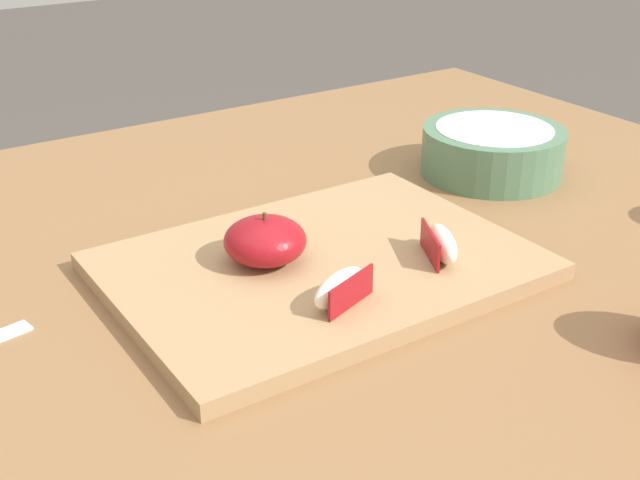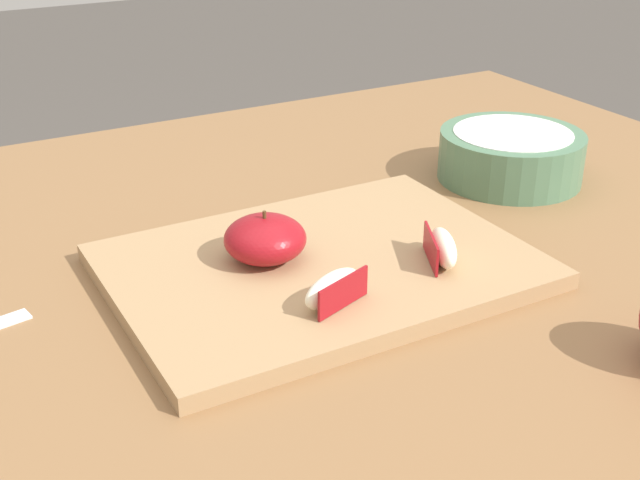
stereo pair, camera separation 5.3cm
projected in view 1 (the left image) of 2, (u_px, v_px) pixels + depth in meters
dining_table at (297, 323)px, 0.92m from camera, size 1.29×0.93×0.77m
cutting_board at (320, 266)px, 0.80m from camera, size 0.40×0.29×0.02m
apple_half_skin_up at (265, 241)px, 0.78m from camera, size 0.08×0.08×0.05m
apple_wedge_front at (441, 244)px, 0.79m from camera, size 0.05×0.07×0.03m
apple_wedge_near_knife at (341, 288)px, 0.71m from camera, size 0.07×0.05×0.03m
ceramic_fruit_bowl at (492, 150)px, 1.03m from camera, size 0.18×0.18×0.06m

